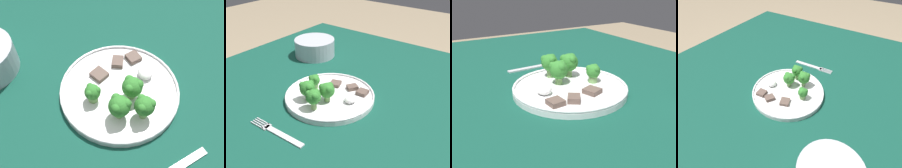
{
  "view_description": "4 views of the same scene",
  "coord_description": "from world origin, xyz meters",
  "views": [
    {
      "loc": [
        -0.24,
        0.23,
        1.19
      ],
      "look_at": [
        0.05,
        0.07,
        0.74
      ],
      "focal_mm": 42.0,
      "sensor_mm": 36.0,
      "label": 1
    },
    {
      "loc": [
        -0.46,
        -0.37,
        1.13
      ],
      "look_at": [
        0.08,
        0.04,
        0.74
      ],
      "focal_mm": 42.0,
      "sensor_mm": 36.0,
      "label": 2
    },
    {
      "loc": [
        0.53,
        -0.25,
        0.95
      ],
      "look_at": [
        0.05,
        0.04,
        0.72
      ],
      "focal_mm": 42.0,
      "sensor_mm": 36.0,
      "label": 3
    },
    {
      "loc": [
        0.45,
        0.31,
        1.17
      ],
      "look_at": [
        0.06,
        0.07,
        0.76
      ],
      "focal_mm": 28.0,
      "sensor_mm": 36.0,
      "label": 4
    }
  ],
  "objects": [
    {
      "name": "table",
      "position": [
        0.0,
        0.0,
        0.62
      ],
      "size": [
        1.23,
        1.12,
        0.7
      ],
      "color": "#114738",
      "rests_on": "ground_plane"
    },
    {
      "name": "dinner_plate",
      "position": [
        0.05,
        0.05,
        0.71
      ],
      "size": [
        0.26,
        0.26,
        0.02
      ],
      "color": "white",
      "rests_on": "table"
    },
    {
      "name": "broccoli_floret_near_rim_left",
      "position": [
        0.02,
        0.04,
        0.75
      ],
      "size": [
        0.04,
        0.04,
        0.06
      ],
      "color": "#709E56",
      "rests_on": "dinner_plate"
    },
    {
      "name": "broccoli_floret_center_left",
      "position": [
        0.05,
        0.12,
        0.74
      ],
      "size": [
        0.03,
        0.03,
        0.05
      ],
      "color": "#709E56",
      "rests_on": "dinner_plate"
    },
    {
      "name": "broccoli_floret_back_left",
      "position": [
        -0.01,
        0.09,
        0.75
      ],
      "size": [
        0.05,
        0.04,
        0.06
      ],
      "color": "#709E56",
      "rests_on": "dinner_plate"
    },
    {
      "name": "broccoli_floret_front_left",
      "position": [
        -0.03,
        0.04,
        0.75
      ],
      "size": [
        0.04,
        0.04,
        0.06
      ],
      "color": "#709E56",
      "rests_on": "dinner_plate"
    },
    {
      "name": "meat_slice_front_slice",
      "position": [
        0.12,
        -0.02,
        0.72
      ],
      "size": [
        0.03,
        0.03,
        0.01
      ],
      "color": "brown",
      "rests_on": "dinner_plate"
    },
    {
      "name": "meat_slice_middle_slice",
      "position": [
        0.11,
        0.08,
        0.72
      ],
      "size": [
        0.04,
        0.04,
        0.01
      ],
      "color": "brown",
      "rests_on": "dinner_plate"
    },
    {
      "name": "meat_slice_rear_slice",
      "position": [
        0.12,
        0.02,
        0.72
      ],
      "size": [
        0.04,
        0.04,
        0.01
      ],
      "color": "brown",
      "rests_on": "dinner_plate"
    },
    {
      "name": "sauce_dollop",
      "position": [
        0.06,
        -0.02,
        0.72
      ],
      "size": [
        0.04,
        0.03,
        0.02
      ],
      "color": "white",
      "rests_on": "dinner_plate"
    }
  ]
}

